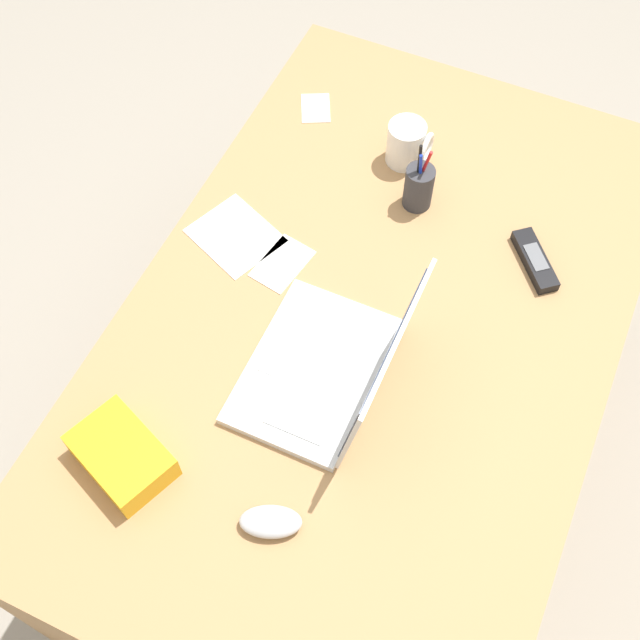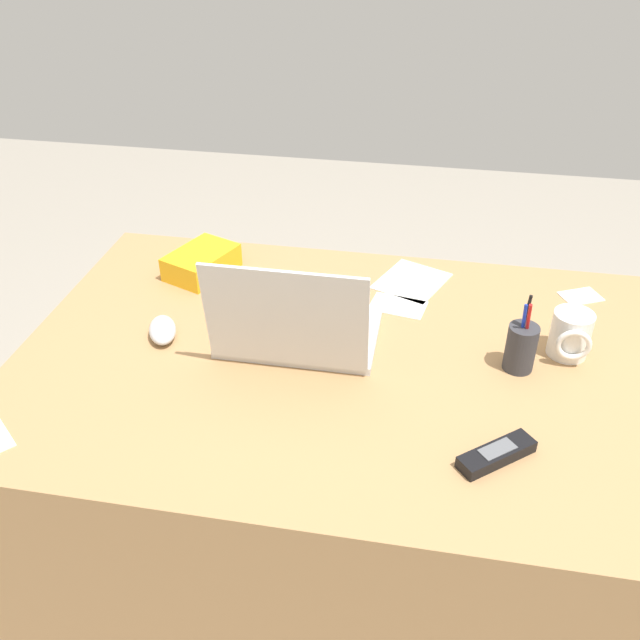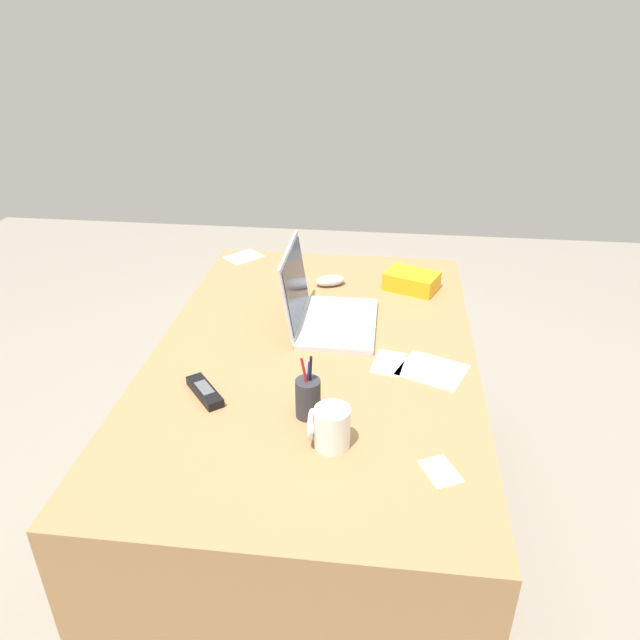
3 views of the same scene
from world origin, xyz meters
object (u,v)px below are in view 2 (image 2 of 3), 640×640
Objects in this scene: laptop at (296,328)px; snack_bag at (202,262)px; cordless_phone at (497,454)px; coffee_mug_white at (571,335)px; pen_holder at (521,347)px; computer_mouse at (162,331)px.

snack_bag is at bearing -42.46° from laptop.
coffee_mug_white is at bearing -114.45° from cordless_phone.
snack_bag is (0.78, -0.27, -0.02)m from pen_holder.
pen_holder is at bearing 161.11° from snack_bag.
laptop is 0.59m from coffee_mug_white.
pen_holder is (0.11, 0.07, 0.00)m from coffee_mug_white.
snack_bag is at bearing -12.71° from coffee_mug_white.
coffee_mug_white is 0.91m from snack_bag.
laptop is at bearing 1.70° from pen_holder.
cordless_phone is 0.29m from pen_holder.
pen_holder is at bearing 159.47° from computer_mouse.
laptop is 0.48m from pen_holder.
laptop is at bearing 160.25° from computer_mouse.
coffee_mug_white reaches higher than cordless_phone.
computer_mouse is at bearing 2.98° from laptop.
snack_bag reaches higher than cordless_phone.
laptop reaches higher than pen_holder.
coffee_mug_white is 0.59× the size of pen_holder.
pen_holder is at bearing -178.30° from laptop.
pen_holder reaches higher than cordless_phone.
cordless_phone is 0.81× the size of snack_bag.
coffee_mug_white is 0.58× the size of snack_bag.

